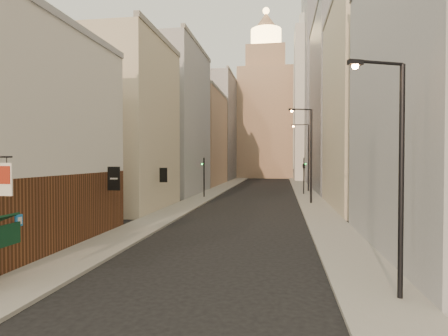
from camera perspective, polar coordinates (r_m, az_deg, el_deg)
sidewalk_left at (r=64.08m, az=0.06°, el=-2.88°), size 3.00×140.00×0.15m
sidewalk_right at (r=63.44m, az=11.77°, el=-2.95°), size 3.00×140.00×0.15m
near_building_left at (r=22.26m, az=-30.74°, el=4.24°), size 8.30×23.04×12.30m
left_bldg_beige at (r=37.51m, az=-15.18°, el=6.17°), size 8.00×12.00×16.00m
left_bldg_grey at (r=52.66m, az=-8.07°, el=6.99°), size 8.00×16.00×20.00m
left_bldg_tan at (r=69.93m, az=-3.79°, el=4.38°), size 8.00×18.00×17.00m
left_bldg_wingrid at (r=89.75m, az=-1.01°, el=5.95°), size 8.00×20.00×24.00m
right_bldg_beige at (r=39.53m, az=21.89°, el=8.79°), size 8.00×16.00×20.00m
right_bldg_wingrid at (r=59.41m, az=17.46°, el=9.21°), size 8.00×20.00×26.00m
highrise at (r=89.89m, az=18.63°, el=14.70°), size 21.00×23.00×51.20m
clock_tower at (r=101.07m, az=6.39°, el=8.64°), size 14.00×14.00×44.90m
white_tower at (r=87.54m, az=13.34°, el=10.39°), size 8.00×8.00×41.50m
streetlamp_near at (r=13.70m, az=24.75°, el=0.23°), size 1.99×0.95×8.03m
streetlamp_mid at (r=40.71m, az=12.82°, el=2.69°), size 2.52×1.17×10.14m
streetlamp_far at (r=55.95m, az=12.49°, el=2.20°), size 2.60×0.32×9.92m
traffic_light_left at (r=46.27m, az=-3.07°, el=-0.26°), size 0.58×0.49×5.00m
traffic_light_right at (r=51.23m, az=12.07°, el=0.15°), size 0.69×0.69×5.00m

